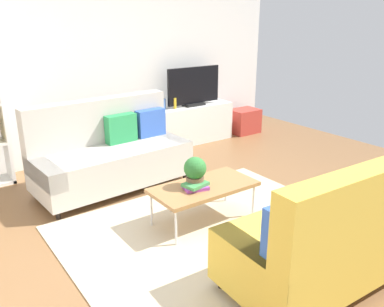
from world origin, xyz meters
TOP-DOWN VIEW (x-y plane):
  - ground_plane at (0.00, 0.00)m, footprint 7.68×7.68m
  - wall_far at (0.00, 2.80)m, footprint 6.40×0.12m
  - area_rug at (-0.15, -0.13)m, footprint 2.90×2.20m
  - couch_beige at (-0.49, 1.49)m, footprint 1.95×0.96m
  - couch_green at (0.18, -1.35)m, footprint 1.93×0.92m
  - coffee_table at (-0.10, 0.07)m, footprint 1.10×0.56m
  - tv_console at (1.48, 2.46)m, footprint 1.40×0.44m
  - tv at (1.48, 2.44)m, footprint 1.00×0.20m
  - storage_trunk at (2.58, 2.36)m, footprint 0.52×0.40m
  - potted_plant at (-0.19, 0.10)m, footprint 0.23×0.23m
  - table_book_0 at (-0.22, 0.05)m, footprint 0.28×0.23m
  - table_book_1 at (-0.22, 0.05)m, footprint 0.27×0.22m
  - vase_0 at (0.90, 2.51)m, footprint 0.13×0.13m
  - bottle_0 at (1.09, 2.42)m, footprint 0.05×0.05m

SIDE VIEW (x-z plane):
  - ground_plane at x=0.00m, z-range 0.00..0.00m
  - area_rug at x=-0.15m, z-range 0.00..0.01m
  - storage_trunk at x=2.58m, z-range 0.00..0.44m
  - tv_console at x=1.48m, z-range 0.00..0.64m
  - coffee_table at x=-0.10m, z-range 0.18..0.60m
  - table_book_0 at x=-0.22m, z-range 0.42..0.45m
  - couch_beige at x=-0.49m, z-range -0.10..1.00m
  - couch_green at x=0.18m, z-range -0.10..1.00m
  - table_book_1 at x=-0.22m, z-range 0.45..0.49m
  - potted_plant at x=-0.19m, z-range 0.43..0.75m
  - vase_0 at x=0.90m, z-range 0.64..0.81m
  - bottle_0 at x=1.09m, z-range 0.64..0.82m
  - tv at x=1.48m, z-range 0.63..1.27m
  - wall_far at x=0.00m, z-range 0.00..2.90m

